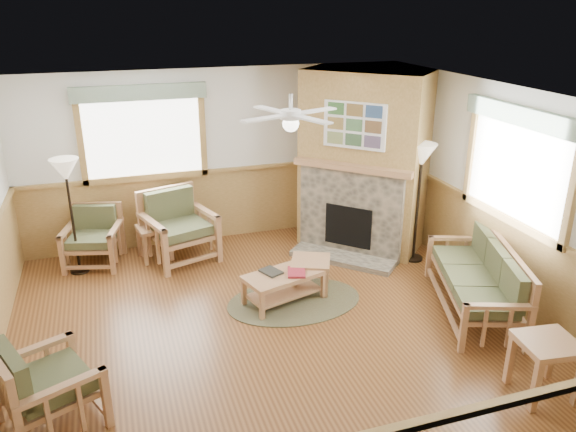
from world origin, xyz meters
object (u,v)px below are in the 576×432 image
object	(u,v)px
coffee_table	(284,287)
end_table_sofa	(544,367)
sofa	(475,279)
armchair_back_left	(93,238)
end_table_chairs	(155,242)
floor_lamp_left	(72,217)
armchair_left	(47,383)
footstool	(310,274)
armchair_back_right	(179,227)
floor_lamp_right	(418,203)

from	to	relation	value
coffee_table	end_table_sofa	world-z (taller)	end_table_sofa
sofa	armchair_back_left	world-z (taller)	sofa
coffee_table	end_table_chairs	bearing A→B (deg)	111.38
coffee_table	armchair_back_left	bearing A→B (deg)	123.76
floor_lamp_left	sofa	bearing A→B (deg)	-29.64
end_table_chairs	floor_lamp_left	world-z (taller)	floor_lamp_left
armchair_left	coffee_table	size ratio (longest dim) A/B	0.89
coffee_table	footstool	world-z (taller)	footstool
end_table_chairs	floor_lamp_left	bearing A→B (deg)	-173.80
armchair_back_left	armchair_back_right	xyz separation A→B (m)	(1.22, -0.22, 0.09)
coffee_table	floor_lamp_right	xyz separation A→B (m)	(2.22, 0.60, 0.69)
sofa	footstool	size ratio (longest dim) A/B	3.79
armchair_back_left	coffee_table	xyz separation A→B (m)	(2.30, -1.91, -0.22)
end_table_chairs	floor_lamp_left	distance (m)	1.23
sofa	end_table_chairs	size ratio (longest dim) A/B	3.73
end_table_sofa	floor_lamp_right	size ratio (longest dim) A/B	0.34
footstool	end_table_sofa	bearing A→B (deg)	-62.42
armchair_back_left	sofa	bearing A→B (deg)	-17.15
armchair_back_left	armchair_left	world-z (taller)	armchair_left
armchair_back_left	coffee_table	world-z (taller)	armchair_back_left
sofa	coffee_table	bearing A→B (deg)	-93.49
sofa	armchair_left	distance (m)	4.87
coffee_table	sofa	bearing A→B (deg)	-39.98
armchair_back_right	end_table_sofa	world-z (taller)	armchair_back_right
sofa	footstool	distance (m)	2.07
coffee_table	end_table_sofa	distance (m)	3.12
end_table_chairs	sofa	bearing A→B (deg)	-37.71
armchair_back_left	armchair_back_right	size ratio (longest dim) A/B	0.82
armchair_back_right	floor_lamp_left	distance (m)	1.48
sofa	end_table_chairs	xyz separation A→B (m)	(-3.59, 2.78, -0.18)
armchair_back_right	floor_lamp_right	size ratio (longest dim) A/B	0.58
footstool	floor_lamp_left	bearing A→B (deg)	152.78
end_table_sofa	end_table_chairs	bearing A→B (deg)	127.09
sofa	armchair_back_right	world-z (taller)	armchair_back_right
armchair_back_right	end_table_sofa	size ratio (longest dim) A/B	1.69
sofa	footstool	xyz separation A→B (m)	(-1.72, 1.14, -0.22)
footstool	coffee_table	bearing A→B (deg)	-154.86
floor_lamp_left	floor_lamp_right	bearing A→B (deg)	-13.37
end_table_chairs	end_table_sofa	size ratio (longest dim) A/B	0.84
armchair_left	end_table_sofa	xyz separation A→B (m)	(4.53, -1.04, -0.15)
sofa	end_table_sofa	xyz separation A→B (m)	(-0.30, -1.57, -0.13)
armchair_back_left	armchair_left	size ratio (longest dim) A/B	0.93
end_table_chairs	armchair_back_left	bearing A→B (deg)	175.64
sofa	end_table_chairs	bearing A→B (deg)	-107.76
armchair_back_right	floor_lamp_left	xyz separation A→B (m)	(-1.44, 0.03, 0.32)
sofa	armchair_back_left	xyz separation A→B (m)	(-4.45, 2.84, -0.01)
sofa	end_table_sofa	distance (m)	1.60
sofa	armchair_left	bearing A→B (deg)	-63.80
end_table_chairs	floor_lamp_right	distance (m)	3.91
sofa	armchair_left	size ratio (longest dim) A/B	2.10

